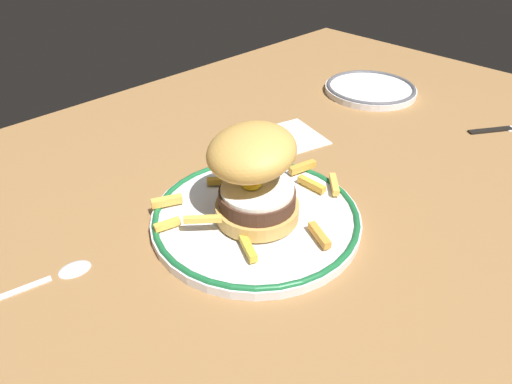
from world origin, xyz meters
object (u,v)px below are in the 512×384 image
Objects in this scene: side_plate at (370,89)px; napkin at (291,136)px; dinner_plate at (256,216)px; knife at (509,128)px; spoon at (60,273)px; burger at (253,173)px.

side_plate is 1.74× the size of napkin.
napkin is (20.00, 11.90, -0.64)cm from dinner_plate.
knife is 37.90cm from napkin.
spoon reaches higher than knife.
side_plate reaches higher than napkin.
dinner_plate reaches higher than spoon.
burger is at bearing -149.79° from napkin.
burger reaches higher than side_plate.
napkin is at bearing 30.21° from burger.
side_plate is (45.59, 13.49, -0.00)cm from dinner_plate.
spoon is (-21.47, 8.36, -7.10)cm from burger.
burger is at bearing -163.69° from side_plate.
side_plate is at bearing 4.32° from spoon.
knife is (49.02, -12.47, -0.58)cm from dinner_plate.
dinner_plate is 23.28cm from napkin.
burger is 24.11cm from spoon.
knife is (3.43, -25.95, -0.58)cm from side_plate.
knife is at bearing -14.20° from burger.
spoon is at bearing -175.20° from napkin.
burger is 0.80× the size of knife.
burger is at bearing 165.80° from knife.
dinner_plate is 6.63cm from burger.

